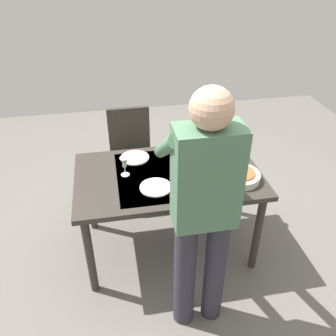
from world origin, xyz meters
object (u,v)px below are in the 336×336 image
object	(u,v)px
water_cup_far_left	(182,158)
water_cup_near_right	(237,154)
water_cup_near_left	(210,188)
wine_bottle	(181,158)
serving_bowl_pasta	(240,176)
wine_glass_left	(124,163)
chair_near	(131,149)
person_server	(203,208)
dinner_plate_far	(135,158)
dinner_plate_near	(156,187)
wine_glass_right	(232,135)
dining_table	(168,183)

from	to	relation	value
water_cup_far_left	water_cup_near_right	bearing A→B (deg)	177.44
water_cup_near_left	wine_bottle	bearing A→B (deg)	-66.66
serving_bowl_pasta	wine_glass_left	bearing A→B (deg)	-14.26
chair_near	wine_glass_left	world-z (taller)	chair_near
chair_near	wine_glass_left	size ratio (longest dim) A/B	6.03
person_server	wine_glass_left	world-z (taller)	person_server
person_server	water_cup_far_left	bearing A→B (deg)	-94.21
chair_near	dinner_plate_far	bearing A→B (deg)	89.39
chair_near	water_cup_near_left	world-z (taller)	chair_near
wine_glass_left	dinner_plate_near	xyz separation A→B (m)	(-0.20, 0.20, -0.10)
water_cup_near_right	dinner_plate_far	bearing A→B (deg)	-11.07
serving_bowl_pasta	dinner_plate_far	distance (m)	0.85
dinner_plate_far	wine_bottle	bearing A→B (deg)	143.51
wine_bottle	water_cup_near_right	bearing A→B (deg)	-169.84
wine_bottle	wine_glass_right	size ratio (longest dim) A/B	1.96
water_cup_far_left	chair_near	bearing A→B (deg)	-62.19
dinner_plate_far	wine_glass_left	bearing A→B (deg)	67.17
person_server	dinner_plate_far	xyz separation A→B (m)	(0.30, -0.95, -0.21)
chair_near	dinner_plate_near	size ratio (longest dim) A/B	3.96
water_cup_near_left	serving_bowl_pasta	xyz separation A→B (m)	(-0.26, -0.12, -0.01)
chair_near	dinner_plate_near	xyz separation A→B (m)	(-0.10, 0.97, 0.23)
dining_table	dinner_plate_near	distance (m)	0.22
wine_glass_right	dinner_plate_near	xyz separation A→B (m)	(0.73, 0.49, -0.10)
serving_bowl_pasta	water_cup_near_right	bearing A→B (deg)	-106.48
wine_glass_left	water_cup_far_left	world-z (taller)	wine_glass_left
wine_glass_left	serving_bowl_pasta	world-z (taller)	wine_glass_left
wine_glass_left	water_cup_near_right	xyz separation A→B (m)	(-0.91, -0.07, -0.06)
wine_bottle	wine_glass_left	bearing A→B (deg)	-2.34
water_cup_near_right	dinner_plate_far	size ratio (longest dim) A/B	0.43
dinner_plate_far	water_cup_near_right	bearing A→B (deg)	168.93
wine_bottle	water_cup_near_left	bearing A→B (deg)	113.34
wine_glass_right	dinner_plate_far	size ratio (longest dim) A/B	0.66
wine_glass_left	water_cup_far_left	distance (m)	0.47
wine_glass_left	chair_near	bearing A→B (deg)	-97.54
water_cup_far_left	dinner_plate_far	xyz separation A→B (m)	(0.36, -0.14, -0.04)
dining_table	serving_bowl_pasta	distance (m)	0.54
wine_glass_right	serving_bowl_pasta	world-z (taller)	wine_glass_right
wine_bottle	wine_glass_left	distance (m)	0.43
water_cup_near_right	water_cup_far_left	bearing A→B (deg)	-2.56
dinner_plate_far	person_server	bearing A→B (deg)	107.71
person_server	serving_bowl_pasta	distance (m)	0.69
water_cup_near_right	dinner_plate_near	xyz separation A→B (m)	(0.71, 0.27, -0.04)
chair_near	serving_bowl_pasta	size ratio (longest dim) A/B	3.03
person_server	wine_glass_right	bearing A→B (deg)	-117.62
chair_near	wine_glass_left	bearing A→B (deg)	82.46
wine_bottle	water_cup_far_left	bearing A→B (deg)	-107.05
dinner_plate_near	water_cup_near_right	bearing A→B (deg)	-158.85
dining_table	wine_glass_left	bearing A→B (deg)	-6.89
water_cup_near_left	water_cup_far_left	size ratio (longest dim) A/B	0.96
water_cup_near_right	serving_bowl_pasta	bearing A→B (deg)	73.52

